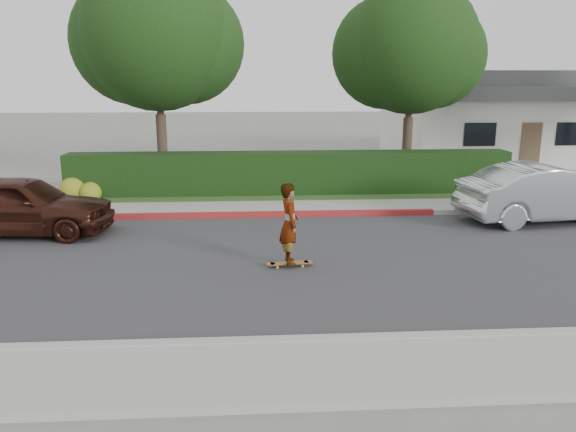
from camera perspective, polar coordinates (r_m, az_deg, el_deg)
The scene contains 17 objects.
ground at distance 13.09m, azimuth 15.74°, elevation -4.10°, with size 120.00×120.00×0.00m, color slate.
road at distance 13.09m, azimuth 15.74°, elevation -4.08°, with size 60.00×8.00×0.01m, color #2D2D30.
curb_near at distance 9.55m, azimuth 23.91°, elevation -11.03°, with size 60.00×0.20×0.15m, color #9E9E99.
sidewalk_near at distance 8.86m, azimuth 26.60°, elevation -13.41°, with size 60.00×1.60×0.12m, color gray.
curb_far at distance 16.85m, azimuth 11.23°, elevation 0.34°, with size 60.00×0.20×0.15m, color #9E9E99.
curb_red_section at distance 16.31m, azimuth -6.02°, elevation 0.10°, with size 12.00×0.21×0.15m, color maroon.
sidewalk_far at distance 17.70m, azimuth 10.50°, elevation 0.96°, with size 60.00×1.60×0.12m, color gray.
planting_strip at distance 19.22m, azimuth 9.35°, elevation 1.98°, with size 60.00×1.60×0.10m, color #2D4C1E.
hedge at distance 19.24m, azimuth 0.27°, elevation 4.30°, with size 15.00×1.00×1.50m, color black.
flowering_shrub at distance 19.66m, azimuth -20.48°, elevation 2.40°, with size 1.40×1.00×0.90m.
tree_left at distance 20.73m, azimuth -13.16°, elevation 17.15°, with size 5.99×5.21×8.00m.
tree_center at distance 21.74m, azimuth 12.28°, elevation 16.06°, with size 5.66×4.84×7.44m.
house at distance 30.39m, azimuth 20.52°, elevation 9.43°, with size 10.60×8.60×4.30m.
skateboard at distance 11.95m, azimuth 0.15°, elevation -4.82°, with size 1.02×0.31×0.09m.
skateboarder at distance 11.71m, azimuth 0.15°, elevation -0.77°, with size 0.63×0.41×1.71m, color white.
car_silver at distance 17.22m, azimuth 24.86°, elevation 2.12°, with size 1.71×4.91×1.62m, color #B5B8BC.
car_maroon at distance 15.82m, azimuth -25.51°, elevation 1.00°, with size 1.83×4.55×1.55m, color #351811.
Camera 1 is at (-4.29, -11.74, 3.87)m, focal length 35.00 mm.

